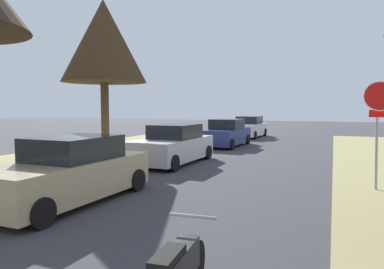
# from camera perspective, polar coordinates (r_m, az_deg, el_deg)

# --- Properties ---
(stop_sign_far) EXTENTS (0.81, 0.64, 2.93)m
(stop_sign_far) POSITION_cam_1_polar(r_m,az_deg,el_deg) (10.82, 27.67, 3.24)
(stop_sign_far) COLOR #9EA0A5
(stop_sign_far) RESTS_ON grass_verge_right
(street_tree_left_mid_b) EXTENTS (3.44, 3.44, 6.58)m
(street_tree_left_mid_b) POSITION_cam_1_polar(r_m,az_deg,el_deg) (15.42, -13.92, 14.17)
(street_tree_left_mid_b) COLOR #4D3B28
(street_tree_left_mid_b) RESTS_ON grass_verge_left
(parked_sedan_tan) EXTENTS (2.08, 4.47, 1.57)m
(parked_sedan_tan) POSITION_cam_1_polar(r_m,az_deg,el_deg) (9.11, -19.01, -5.70)
(parked_sedan_tan) COLOR tan
(parked_sedan_tan) RESTS_ON ground
(parked_sedan_silver) EXTENTS (2.08, 4.47, 1.57)m
(parked_sedan_silver) POSITION_cam_1_polar(r_m,az_deg,el_deg) (14.52, -3.00, -1.76)
(parked_sedan_silver) COLOR #BCBCC1
(parked_sedan_silver) RESTS_ON ground
(parked_sedan_navy) EXTENTS (2.08, 4.47, 1.57)m
(parked_sedan_navy) POSITION_cam_1_polar(r_m,az_deg,el_deg) (20.92, 5.44, 0.12)
(parked_sedan_navy) COLOR navy
(parked_sedan_navy) RESTS_ON ground
(parked_sedan_white) EXTENTS (2.08, 4.47, 1.57)m
(parked_sedan_white) POSITION_cam_1_polar(r_m,az_deg,el_deg) (27.34, 9.05, 1.10)
(parked_sedan_white) COLOR white
(parked_sedan_white) RESTS_ON ground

